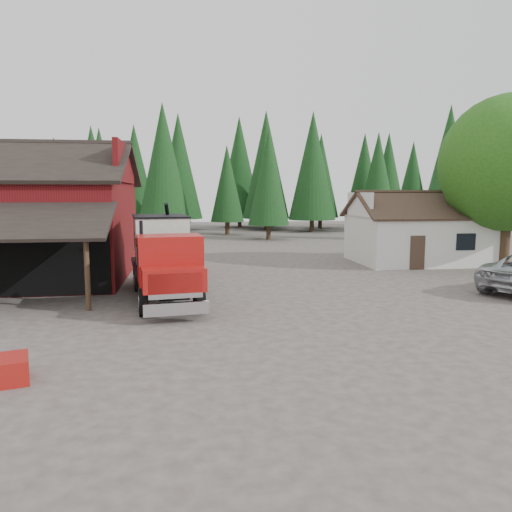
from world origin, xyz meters
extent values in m
plane|color=#483E39|center=(0.00, 0.00, 0.00)|extent=(120.00, 120.00, 0.00)
cube|color=maroon|center=(-11.00, 10.00, 2.50)|extent=(12.00, 10.00, 5.00)
cube|color=black|center=(-11.00, 12.50, 6.00)|extent=(12.80, 5.53, 2.35)
cube|color=maroon|center=(-5.00, 10.00, 6.00)|extent=(0.25, 7.00, 2.00)
cylinder|color=#382619|center=(-5.60, 2.10, 1.40)|extent=(0.20, 0.20, 2.80)
cube|color=silver|center=(13.00, 13.00, 1.50)|extent=(8.00, 6.00, 3.00)
cube|color=#38281E|center=(13.00, 11.50, 3.75)|extent=(8.60, 3.42, 1.80)
cube|color=#38281E|center=(13.00, 14.50, 3.75)|extent=(8.60, 3.42, 1.80)
cube|color=silver|center=(9.00, 13.00, 3.75)|extent=(0.20, 4.20, 1.50)
cube|color=silver|center=(17.00, 13.00, 3.75)|extent=(0.20, 4.20, 1.50)
cube|color=#38281E|center=(11.50, 9.98, 1.00)|extent=(0.90, 0.06, 2.00)
cube|color=black|center=(14.50, 9.98, 1.60)|extent=(1.20, 0.06, 1.00)
cylinder|color=#382619|center=(17.00, 10.00, 1.60)|extent=(0.60, 0.60, 3.20)
sphere|color=#205413|center=(17.00, 10.00, 6.20)|extent=(8.00, 8.00, 8.00)
sphere|color=#205413|center=(15.80, 10.80, 5.00)|extent=(4.40, 4.40, 4.40)
cylinder|color=#382619|center=(6.00, 30.00, 0.80)|extent=(0.44, 0.44, 1.60)
cone|color=black|center=(6.00, 30.00, 5.90)|extent=(3.96, 3.96, 9.00)
cylinder|color=#382619|center=(22.00, 26.00, 0.80)|extent=(0.44, 0.44, 1.60)
cone|color=black|center=(22.00, 26.00, 6.90)|extent=(4.84, 4.84, 11.00)
cylinder|color=#382619|center=(-4.00, 34.00, 0.80)|extent=(0.44, 0.44, 1.60)
cone|color=black|center=(-4.00, 34.00, 7.40)|extent=(5.28, 5.28, 12.00)
cylinder|color=black|center=(-3.43, 0.96, 0.54)|extent=(0.48, 1.11, 1.07)
cylinder|color=black|center=(-1.40, 1.23, 0.54)|extent=(0.48, 1.11, 1.07)
cylinder|color=black|center=(-4.05, 5.61, 0.54)|extent=(0.48, 1.11, 1.07)
cylinder|color=black|center=(-2.02, 5.88, 0.54)|extent=(0.48, 1.11, 1.07)
cylinder|color=black|center=(-4.23, 6.96, 0.54)|extent=(0.48, 1.11, 1.07)
cylinder|color=black|center=(-2.20, 7.23, 0.54)|extent=(0.48, 1.11, 1.07)
cube|color=black|center=(-2.83, 4.19, 0.93)|extent=(2.17, 8.46, 0.39)
cube|color=silver|center=(-2.22, -0.40, 0.54)|extent=(2.25, 0.47, 0.44)
cube|color=silver|center=(-2.23, -0.31, 1.32)|extent=(1.85, 0.34, 0.88)
cube|color=#9C1311|center=(-2.31, 0.27, 1.46)|extent=(2.34, 1.55, 0.83)
cube|color=#9C1311|center=(-2.48, 1.53, 2.00)|extent=(2.54, 1.95, 1.81)
cube|color=black|center=(-2.37, 0.76, 2.29)|extent=(2.04, 0.35, 0.88)
cylinder|color=black|center=(-3.56, 2.27, 2.54)|extent=(0.15, 0.15, 1.76)
cube|color=black|center=(-2.60, 2.50, 1.95)|extent=(2.39, 0.43, 1.56)
cube|color=black|center=(-3.01, 5.55, 1.19)|extent=(3.21, 5.94, 0.16)
cube|color=silver|center=(-3.01, 5.55, 2.64)|extent=(2.65, 3.49, 1.56)
cone|color=silver|center=(-3.01, 5.55, 1.66)|extent=(2.41, 2.41, 0.68)
cube|color=black|center=(-3.01, 5.55, 3.44)|extent=(2.76, 3.60, 0.08)
cylinder|color=black|center=(-2.61, 6.98, 2.54)|extent=(0.45, 2.16, 2.98)
cube|color=#9C1311|center=(-3.90, 7.79, 1.46)|extent=(0.68, 0.85, 0.44)
cylinder|color=silver|center=(-1.45, 2.31, 0.83)|extent=(0.67, 1.04, 0.55)
cube|color=maroon|center=(-6.00, -5.14, 0.30)|extent=(0.99, 1.26, 0.60)
camera|label=1|loc=(-1.83, -17.30, 4.48)|focal=35.00mm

